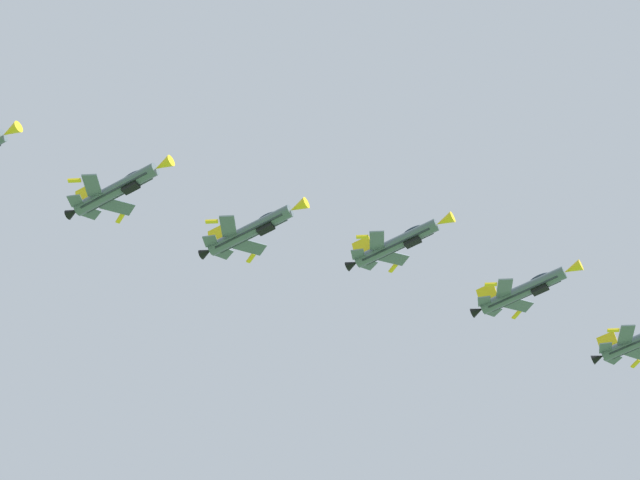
{
  "coord_description": "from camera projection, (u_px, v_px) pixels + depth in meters",
  "views": [
    {
      "loc": [
        5.6,
        -4.32,
        1.5
      ],
      "look_at": [
        -27.28,
        81.94,
        134.02
      ],
      "focal_mm": 69.97,
      "sensor_mm": 36.0,
      "label": 1
    }
  ],
  "objects": [
    {
      "name": "fighter_jet_right_outer",
      "position": [
        118.0,
        189.0,
        155.51
      ],
      "size": [
        15.92,
        10.03,
        4.81
      ],
      "rotation": [
        0.0,
        0.34,
        4.54
      ],
      "color": "#4C5666"
    },
    {
      "name": "fighter_jet_left_wing",
      "position": [
        525.0,
        290.0,
        165.15
      ],
      "size": [
        15.92,
        9.97,
        4.88
      ],
      "rotation": [
        0.0,
        0.36,
        4.54
      ],
      "color": "#4C5666"
    },
    {
      "name": "fighter_jet_left_outer",
      "position": [
        252.0,
        229.0,
        158.72
      ],
      "size": [
        15.92,
        10.1,
        4.72
      ],
      "rotation": [
        0.0,
        0.31,
        4.54
      ],
      "color": "#4C5666"
    },
    {
      "name": "fighter_jet_right_wing",
      "position": [
        399.0,
        242.0,
        164.74
      ],
      "size": [
        15.92,
        9.91,
        4.95
      ],
      "rotation": [
        0.0,
        0.38,
        4.54
      ],
      "color": "#4C5666"
    }
  ]
}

